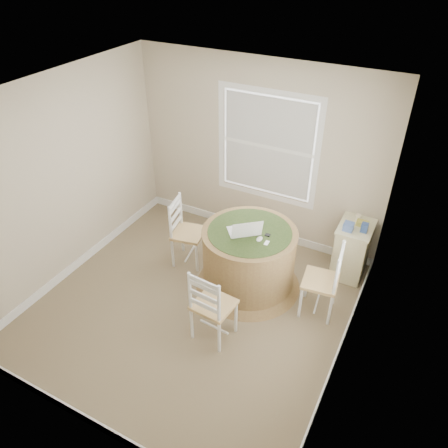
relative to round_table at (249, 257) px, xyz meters
The scene contains 14 objects.
room 1.02m from the round_table, 117.07° to the right, with size 3.64×3.64×2.64m.
round_table is the anchor object (origin of this frame).
chair_left 0.92m from the round_table, behind, with size 0.42×0.40×0.95m, color white, non-canonical shape.
chair_near 0.95m from the round_table, 88.71° to the right, with size 0.42×0.40×0.95m, color white, non-canonical shape.
chair_right 0.94m from the round_table, ahead, with size 0.42×0.40×0.95m, color white, non-canonical shape.
laptop 0.43m from the round_table, 128.68° to the right, with size 0.49×0.48×0.26m.
mouse 0.44m from the round_table, 28.95° to the right, with size 0.07×0.11×0.04m, color white.
phone 0.49m from the round_table, 23.80° to the right, with size 0.04×0.09×0.02m, color #B7BABF.
keys 0.45m from the round_table, ahead, with size 0.06×0.05×0.03m, color black.
corner_chest 1.39m from the round_table, 37.94° to the left, with size 0.43×0.57×0.76m.
tissue_box 1.29m from the round_table, 35.11° to the left, with size 0.12×0.12×0.10m, color #4F6CB4.
box_yellow 1.49m from the round_table, 37.82° to the left, with size 0.15×0.10×0.06m, color gold.
box_blue 1.47m from the round_table, 32.73° to the left, with size 0.08×0.08×0.12m, color #2F4D8F.
cup_cream 1.49m from the round_table, 42.23° to the left, with size 0.07×0.07×0.09m, color beige.
Camera 1 is at (2.14, -3.26, 3.90)m, focal length 35.00 mm.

